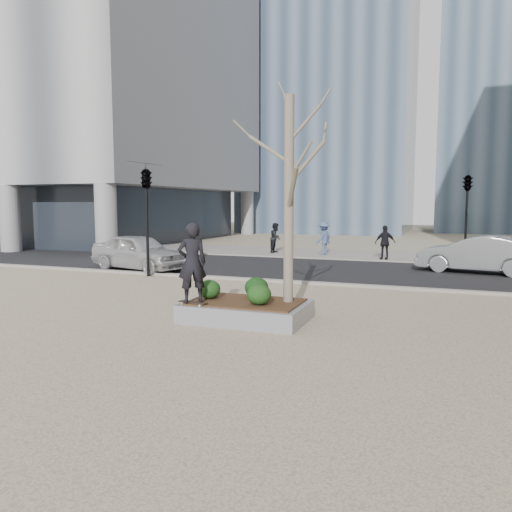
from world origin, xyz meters
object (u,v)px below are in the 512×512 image
at_px(skateboard, 193,303).
at_px(police_car, 139,252).
at_px(skateboarder, 192,263).
at_px(planter, 246,311).

xyz_separation_m(skateboard, police_car, (-6.78, 7.76, 0.32)).
distance_m(skateboard, police_car, 10.31).
height_order(skateboarder, police_car, skateboarder).
bearing_deg(police_car, planter, -118.42).
bearing_deg(skateboarder, police_car, -86.50).
bearing_deg(planter, skateboarder, -145.30).
distance_m(planter, skateboarder, 1.84).
xyz_separation_m(planter, skateboard, (-1.10, -0.76, 0.26)).
relative_size(skateboard, police_car, 0.17).
bearing_deg(skateboard, police_car, 139.30).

